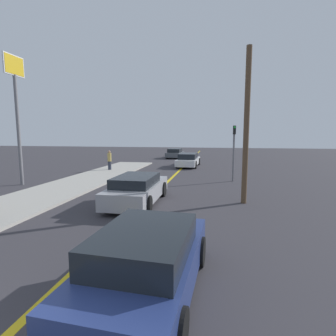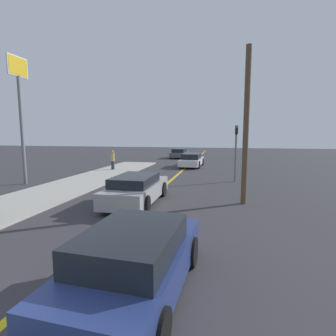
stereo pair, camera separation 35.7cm
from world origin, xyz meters
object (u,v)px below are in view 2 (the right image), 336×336
(car_ahead_center, at_px, (137,189))
(utility_pole, at_px, (246,127))
(roadside_sign, at_px, (20,95))
(pedestrian_far_standing, at_px, (113,160))
(car_far_distant, at_px, (192,160))
(car_near_right_lane, at_px, (136,261))
(traffic_light, at_px, (236,147))
(car_parked_left_lot, at_px, (179,153))

(car_ahead_center, xyz_separation_m, utility_pole, (4.70, 0.89, 2.75))
(car_ahead_center, distance_m, roadside_sign, 9.93)
(pedestrian_far_standing, bearing_deg, utility_pole, -40.68)
(pedestrian_far_standing, bearing_deg, car_far_distant, 35.04)
(car_near_right_lane, distance_m, traffic_light, 13.16)
(car_far_distant, xyz_separation_m, roadside_sign, (-9.02, -11.05, 4.76))
(car_far_distant, bearing_deg, traffic_light, -61.46)
(pedestrian_far_standing, bearing_deg, car_near_right_lane, -64.64)
(car_far_distant, distance_m, utility_pole, 13.87)
(car_near_right_lane, height_order, pedestrian_far_standing, pedestrian_far_standing)
(pedestrian_far_standing, bearing_deg, car_parked_left_lot, 75.11)
(car_parked_left_lot, relative_size, traffic_light, 1.15)
(car_near_right_lane, bearing_deg, car_parked_left_lot, 100.91)
(car_parked_left_lot, bearing_deg, traffic_light, -66.12)
(car_ahead_center, xyz_separation_m, roadside_sign, (-8.24, 2.85, 4.74))
(car_near_right_lane, bearing_deg, car_ahead_center, 111.68)
(pedestrian_far_standing, xyz_separation_m, traffic_light, (9.93, -3.18, 1.33))
(car_far_distant, xyz_separation_m, utility_pole, (3.91, -13.01, 2.76))
(roadside_sign, relative_size, utility_pole, 1.13)
(car_near_right_lane, xyz_separation_m, utility_pole, (2.50, 7.35, 2.73))
(car_far_distant, bearing_deg, roadside_sign, -127.21)
(car_near_right_lane, height_order, car_far_distant, car_near_right_lane)
(traffic_light, relative_size, roadside_sign, 0.48)
(pedestrian_far_standing, relative_size, roadside_sign, 0.21)
(utility_pole, bearing_deg, traffic_light, 91.72)
(car_parked_left_lot, height_order, traffic_light, traffic_light)
(car_parked_left_lot, height_order, utility_pole, utility_pole)
(car_far_distant, xyz_separation_m, car_parked_left_lot, (-2.69, 8.78, -0.02))
(car_far_distant, relative_size, pedestrian_far_standing, 2.96)
(pedestrian_far_standing, relative_size, traffic_light, 0.45)
(car_ahead_center, bearing_deg, roadside_sign, 161.17)
(car_far_distant, height_order, utility_pole, utility_pole)
(car_ahead_center, height_order, utility_pole, utility_pole)
(car_near_right_lane, distance_m, car_far_distant, 20.41)
(car_parked_left_lot, xyz_separation_m, roadside_sign, (-6.33, -19.84, 4.78))
(car_ahead_center, height_order, car_far_distant, car_ahead_center)
(traffic_light, bearing_deg, utility_pole, -88.28)
(traffic_light, xyz_separation_m, utility_pole, (0.17, -5.50, 1.14))
(car_near_right_lane, bearing_deg, utility_pole, 74.13)
(utility_pole, bearing_deg, roadside_sign, 171.39)
(car_ahead_center, distance_m, car_far_distant, 13.92)
(car_far_distant, xyz_separation_m, pedestrian_far_standing, (-6.18, -4.33, 0.30))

